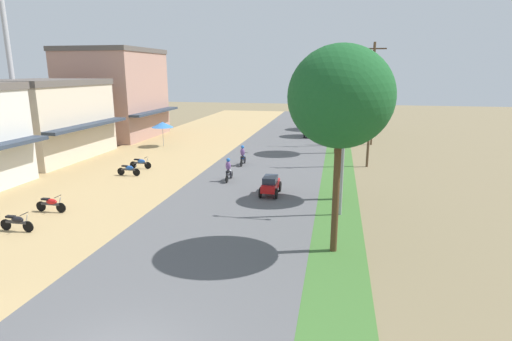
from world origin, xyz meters
The scene contains 21 objects.
shophouse_mid centered at (-19.98, 23.28, 3.46)m, with size 9.21×10.58×6.90m.
shophouse_far centered at (-19.98, 35.63, 5.05)m, with size 10.05×10.58×10.10m.
parked_motorbike_nearest centered at (-9.50, 7.73, 0.55)m, with size 1.80×0.54×0.94m.
parked_motorbike_second centered at (-9.76, 10.51, 0.55)m, with size 1.80×0.54×0.94m.
parked_motorbike_third centered at (-9.52, 18.72, 0.55)m, with size 1.80×0.54×0.94m.
parked_motorbike_fourth centered at (-9.70, 20.98, 0.55)m, with size 1.80×0.54×0.94m.
vendor_umbrella centered at (-11.97, 30.49, 2.31)m, with size 2.20×2.20×2.52m.
median_tree_nearest centered at (5.52, 8.50, 6.60)m, with size 4.21×4.21×8.61m.
median_tree_second centered at (5.72, 15.96, 5.46)m, with size 3.11×3.11×7.17m.
median_tree_third centered at (5.41, 30.39, 7.28)m, with size 3.53×3.53×8.94m.
median_tree_fourth centered at (5.53, 40.90, 5.92)m, with size 3.55×3.55×8.17m.
median_tree_fifth centered at (5.68, 46.85, 6.01)m, with size 4.14×4.14×8.16m.
streetlamp_near centered at (5.80, 13.19, 4.22)m, with size 3.16×0.20×7.15m.
streetlamp_mid centered at (5.80, 34.44, 4.68)m, with size 3.16×0.20×8.03m.
streetlamp_far centered at (5.80, 49.37, 4.39)m, with size 3.16×0.20×7.47m.
utility_pole_near centered at (9.06, 36.08, 4.51)m, with size 1.80×0.20×8.63m.
utility_pole_far centered at (7.97, 25.41, 5.07)m, with size 1.80×0.20×9.76m.
car_sedan_red centered at (1.53, 16.02, 0.74)m, with size 1.10×2.26×1.19m.
car_sedan_black centered at (2.25, 39.50, 0.74)m, with size 1.10×2.26×1.19m.
motorbike_foreground_rider centered at (-1.87, 18.70, 0.86)m, with size 0.54×1.80×1.66m.
motorbike_ahead_second centered at (-2.02, 23.72, 0.86)m, with size 0.54×1.80×1.66m.
Camera 1 is at (5.42, -8.14, 7.61)m, focal length 28.62 mm.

